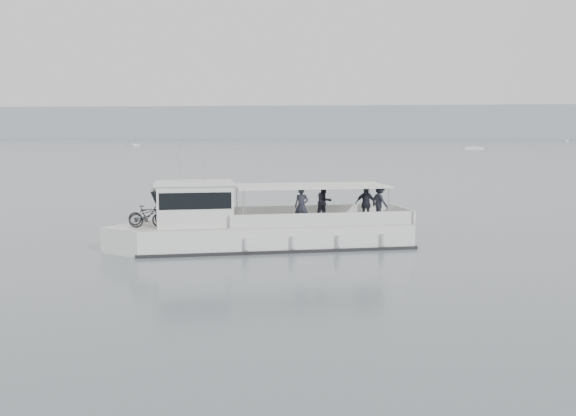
# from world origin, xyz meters

# --- Properties ---
(ground) EXTENTS (1400.00, 1400.00, 0.00)m
(ground) POSITION_xyz_m (0.00, 0.00, 0.00)
(ground) COLOR slate
(ground) RESTS_ON ground
(headland) EXTENTS (1400.00, 90.00, 28.00)m
(headland) POSITION_xyz_m (0.00, 560.00, 14.00)
(headland) COLOR #939EA8
(headland) RESTS_ON ground
(tour_boat) EXTENTS (12.21, 6.00, 5.15)m
(tour_boat) POSITION_xyz_m (-4.25, -0.64, 0.85)
(tour_boat) COLOR white
(tour_boat) RESTS_ON ground
(moored_fleet) EXTENTS (433.92, 330.80, 8.89)m
(moored_fleet) POSITION_xyz_m (-31.89, 193.94, 0.36)
(moored_fleet) COLOR white
(moored_fleet) RESTS_ON ground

